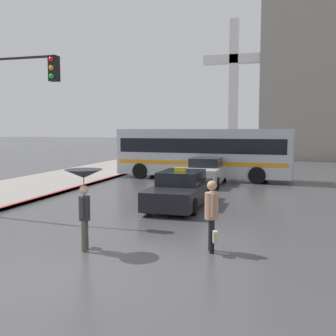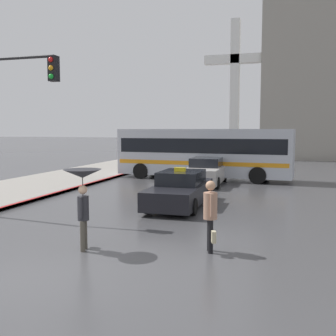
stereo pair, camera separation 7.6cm
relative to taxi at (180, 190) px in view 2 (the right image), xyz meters
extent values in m
plane|color=#424244|center=(-1.10, -8.34, -0.64)|extent=(300.00, 300.00, 0.00)
cube|color=black|center=(0.00, -0.05, -0.13)|extent=(1.80, 4.74, 0.69)
cube|color=black|center=(0.00, 0.19, 0.48)|extent=(1.58, 2.13, 0.51)
cylinder|color=black|center=(0.86, -1.52, -0.34)|extent=(0.20, 0.60, 0.60)
cylinder|color=black|center=(-0.85, -1.52, -0.34)|extent=(0.20, 0.60, 0.60)
cylinder|color=black|center=(0.86, 1.42, -0.34)|extent=(0.20, 0.60, 0.60)
cylinder|color=black|center=(-0.85, 1.42, -0.34)|extent=(0.20, 0.60, 0.60)
cube|color=yellow|center=(0.00, -0.05, 0.82)|extent=(0.44, 0.16, 0.16)
cube|color=#B7B2AD|center=(-0.15, 6.39, -0.07)|extent=(1.80, 4.47, 0.81)
cube|color=black|center=(-0.15, 6.62, 0.59)|extent=(1.58, 2.01, 0.49)
cylinder|color=black|center=(0.70, 5.01, -0.34)|extent=(0.20, 0.60, 0.60)
cylinder|color=black|center=(-1.01, 5.01, -0.34)|extent=(0.20, 0.60, 0.60)
cylinder|color=black|center=(0.70, 7.78, -0.34)|extent=(0.20, 0.60, 0.60)
cylinder|color=black|center=(-1.01, 7.78, -0.34)|extent=(0.20, 0.60, 0.60)
cube|color=#B2B7C1|center=(-0.72, 8.79, 1.02)|extent=(10.67, 3.32, 2.79)
cube|color=black|center=(-0.72, 8.79, 1.44)|extent=(10.15, 3.30, 0.85)
cube|color=orange|center=(-0.72, 8.79, 0.43)|extent=(10.36, 3.32, 0.24)
cylinder|color=black|center=(-4.48, 7.89, -0.16)|extent=(0.98, 0.35, 0.96)
cylinder|color=black|center=(-4.29, 10.28, -0.16)|extent=(0.98, 0.35, 0.96)
cylinder|color=black|center=(2.59, 7.33, -0.16)|extent=(0.98, 0.35, 0.96)
cylinder|color=black|center=(2.78, 9.72, -0.16)|extent=(0.98, 0.35, 0.96)
cylinder|color=#4C473D|center=(-0.89, -6.34, -0.26)|extent=(0.14, 0.14, 0.76)
cylinder|color=#4C473D|center=(-0.94, -6.12, -0.26)|extent=(0.14, 0.14, 0.76)
cylinder|color=#28282D|center=(-0.92, -6.23, 0.42)|extent=(0.34, 0.34, 0.60)
sphere|color=#DBAD89|center=(-0.92, -6.23, 0.89)|extent=(0.22, 0.22, 0.22)
cylinder|color=#28282D|center=(-0.88, -6.41, 0.47)|extent=(0.08, 0.08, 0.51)
cylinder|color=#28282D|center=(-0.96, -6.05, 0.47)|extent=(0.08, 0.08, 0.51)
cone|color=#232328|center=(-0.92, -6.23, 1.28)|extent=(0.93, 0.93, 0.21)
cylinder|color=black|center=(-0.92, -6.23, 0.95)|extent=(0.02, 0.02, 0.66)
cube|color=#BFB28C|center=(-1.02, -5.99, -0.22)|extent=(0.14, 0.20, 0.28)
cylinder|color=black|center=(2.10, -5.40, -0.23)|extent=(0.15, 0.15, 0.82)
cylinder|color=black|center=(2.16, -5.61, -0.23)|extent=(0.15, 0.15, 0.82)
cylinder|color=tan|center=(2.13, -5.51, 0.51)|extent=(0.42, 0.42, 0.65)
sphere|color=tan|center=(2.13, -5.51, 1.01)|extent=(0.24, 0.24, 0.24)
cylinder|color=tan|center=(2.07, -5.31, 0.56)|extent=(0.09, 0.09, 0.55)
cylinder|color=tan|center=(2.19, -5.71, 0.56)|extent=(0.09, 0.09, 0.55)
cube|color=#BFB28C|center=(2.26, -5.77, -0.18)|extent=(0.15, 0.20, 0.28)
cylinder|color=black|center=(-4.87, -3.55, 4.70)|extent=(3.16, 0.10, 0.10)
cube|color=black|center=(-3.30, -3.55, 4.30)|extent=(0.28, 0.28, 0.80)
sphere|color=red|center=(-3.30, -3.71, 4.56)|extent=(0.16, 0.16, 0.16)
sphere|color=orange|center=(-3.30, -3.71, 4.30)|extent=(0.16, 0.16, 0.16)
sphere|color=green|center=(-3.30, -3.71, 4.04)|extent=(0.16, 0.16, 0.16)
cube|color=white|center=(-0.84, 26.44, 6.46)|extent=(0.90, 0.90, 14.20)
cube|color=white|center=(-0.84, 26.44, 9.59)|extent=(6.25, 0.90, 0.90)
camera|label=1|loc=(3.63, -14.86, 2.34)|focal=42.00mm
camera|label=2|loc=(3.70, -14.84, 2.34)|focal=42.00mm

